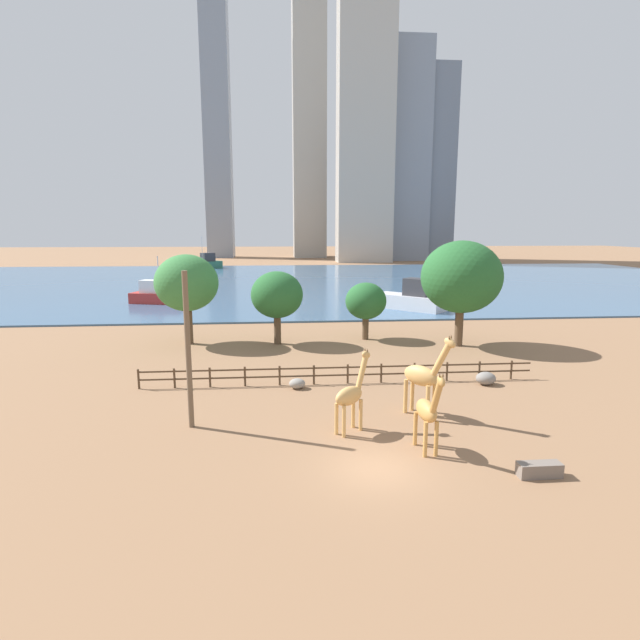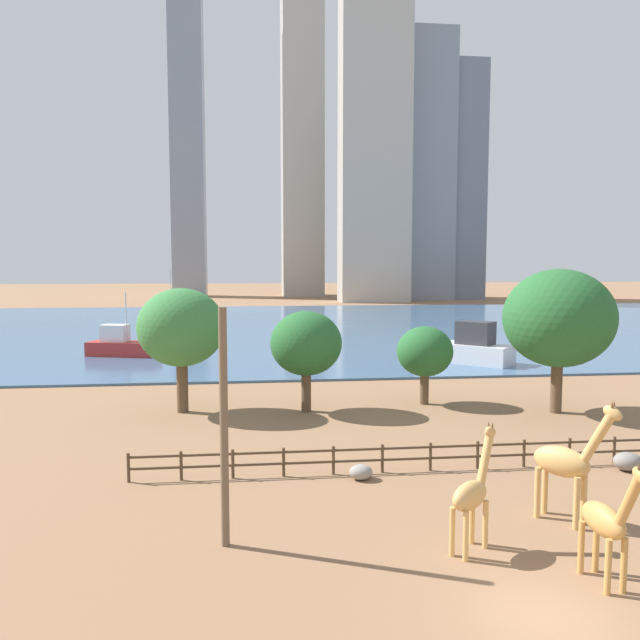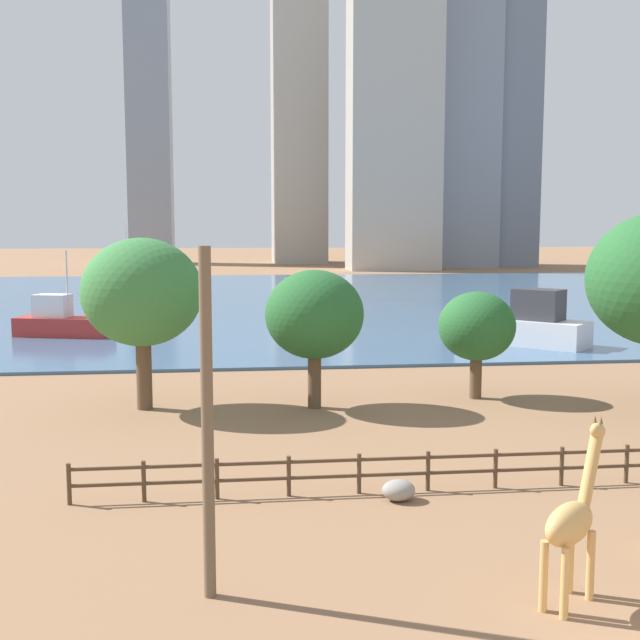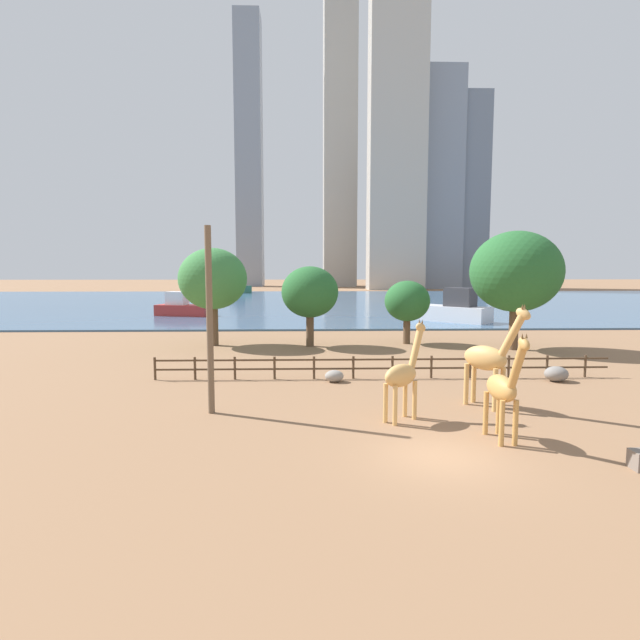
{
  "view_description": "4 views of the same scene",
  "coord_description": "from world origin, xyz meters",
  "px_view_note": "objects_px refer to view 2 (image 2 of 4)",
  "views": [
    {
      "loc": [
        -4.06,
        -19.53,
        10.08
      ],
      "look_at": [
        -0.35,
        23.59,
        2.19
      ],
      "focal_mm": 28.0,
      "sensor_mm": 36.0,
      "label": 1
    },
    {
      "loc": [
        -7.75,
        -15.14,
        9.52
      ],
      "look_at": [
        -1.8,
        36.34,
        4.77
      ],
      "focal_mm": 35.0,
      "sensor_mm": 36.0,
      "label": 2
    },
    {
      "loc": [
        -8.11,
        -12.46,
        8.56
      ],
      "look_at": [
        -2.28,
        37.56,
        2.52
      ],
      "focal_mm": 45.0,
      "sensor_mm": 36.0,
      "label": 3
    },
    {
      "loc": [
        -4.5,
        -15.99,
        6.26
      ],
      "look_at": [
        -3.29,
        24.33,
        2.12
      ],
      "focal_mm": 28.0,
      "sensor_mm": 36.0,
      "label": 4
    }
  ],
  "objects_px": {
    "tree_left_large": "(181,328)",
    "tree_left_small": "(306,344)",
    "giraffe_companion": "(566,462)",
    "boulder_by_pole": "(361,472)",
    "boulder_near_fence": "(628,461)",
    "boat_sailboat": "(174,303)",
    "utility_pole": "(224,428)",
    "giraffe_tall": "(472,494)",
    "boat_ferry": "(466,348)",
    "giraffe_young": "(607,522)",
    "tree_center_broad": "(559,318)",
    "boat_tug": "(122,345)",
    "tree_right_tall": "(425,352)"
  },
  "relations": [
    {
      "from": "tree_left_large",
      "to": "tree_left_small",
      "type": "xyz_separation_m",
      "value": [
        7.88,
        -0.69,
        -1.05
      ]
    },
    {
      "from": "giraffe_companion",
      "to": "boulder_by_pole",
      "type": "bearing_deg",
      "value": -166.03
    },
    {
      "from": "boulder_near_fence",
      "to": "boat_sailboat",
      "type": "bearing_deg",
      "value": 107.8
    },
    {
      "from": "utility_pole",
      "to": "boulder_by_pole",
      "type": "bearing_deg",
      "value": 45.63
    },
    {
      "from": "giraffe_tall",
      "to": "tree_left_large",
      "type": "xyz_separation_m",
      "value": [
        -11.5,
        20.74,
        3.5
      ]
    },
    {
      "from": "boulder_near_fence",
      "to": "giraffe_companion",
      "type": "bearing_deg",
      "value": -138.47
    },
    {
      "from": "utility_pole",
      "to": "boat_sailboat",
      "type": "xyz_separation_m",
      "value": [
        -13.78,
        104.91,
        -2.5
      ]
    },
    {
      "from": "boat_ferry",
      "to": "giraffe_young",
      "type": "bearing_deg",
      "value": 120.27
    },
    {
      "from": "tree_left_large",
      "to": "tree_center_broad",
      "type": "xyz_separation_m",
      "value": [
        23.68,
        -2.85,
        0.61
      ]
    },
    {
      "from": "tree_center_broad",
      "to": "boat_tug",
      "type": "bearing_deg",
      "value": 139.87
    },
    {
      "from": "giraffe_companion",
      "to": "utility_pole",
      "type": "bearing_deg",
      "value": -124.88
    },
    {
      "from": "tree_left_large",
      "to": "giraffe_companion",
      "type": "bearing_deg",
      "value": -50.34
    },
    {
      "from": "giraffe_tall",
      "to": "boat_tug",
      "type": "distance_m",
      "value": 49.26
    },
    {
      "from": "boulder_near_fence",
      "to": "tree_left_large",
      "type": "relative_size",
      "value": 0.16
    },
    {
      "from": "boulder_by_pole",
      "to": "boat_tug",
      "type": "bearing_deg",
      "value": 114.91
    },
    {
      "from": "boulder_by_pole",
      "to": "tree_center_broad",
      "type": "relative_size",
      "value": 0.11
    },
    {
      "from": "tree_left_small",
      "to": "boat_ferry",
      "type": "distance_m",
      "value": 23.91
    },
    {
      "from": "boulder_by_pole",
      "to": "tree_left_small",
      "type": "xyz_separation_m",
      "value": [
        -1.22,
        12.91,
        4.05
      ]
    },
    {
      "from": "boat_ferry",
      "to": "tree_center_broad",
      "type": "bearing_deg",
      "value": 131.65
    },
    {
      "from": "boulder_near_fence",
      "to": "tree_left_small",
      "type": "relative_size",
      "value": 0.2
    },
    {
      "from": "giraffe_tall",
      "to": "giraffe_young",
      "type": "height_order",
      "value": "giraffe_tall"
    },
    {
      "from": "giraffe_companion",
      "to": "boulder_by_pole",
      "type": "height_order",
      "value": "giraffe_companion"
    },
    {
      "from": "boat_ferry",
      "to": "boulder_by_pole",
      "type": "bearing_deg",
      "value": 106.91
    },
    {
      "from": "giraffe_young",
      "to": "tree_center_broad",
      "type": "bearing_deg",
      "value": 151.55
    },
    {
      "from": "giraffe_young",
      "to": "boat_tug",
      "type": "height_order",
      "value": "boat_tug"
    },
    {
      "from": "tree_right_tall",
      "to": "boat_tug",
      "type": "distance_m",
      "value": 34.25
    },
    {
      "from": "giraffe_young",
      "to": "boulder_near_fence",
      "type": "height_order",
      "value": "giraffe_young"
    },
    {
      "from": "giraffe_young",
      "to": "boulder_near_fence",
      "type": "bearing_deg",
      "value": 139.54
    },
    {
      "from": "giraffe_tall",
      "to": "tree_left_small",
      "type": "bearing_deg",
      "value": 60.35
    },
    {
      "from": "tree_left_large",
      "to": "tree_left_small",
      "type": "height_order",
      "value": "tree_left_large"
    },
    {
      "from": "tree_center_broad",
      "to": "tree_left_small",
      "type": "height_order",
      "value": "tree_center_broad"
    },
    {
      "from": "tree_center_broad",
      "to": "boulder_by_pole",
      "type": "bearing_deg",
      "value": -143.58
    },
    {
      "from": "utility_pole",
      "to": "tree_center_broad",
      "type": "height_order",
      "value": "tree_center_broad"
    },
    {
      "from": "boulder_near_fence",
      "to": "boat_tug",
      "type": "xyz_separation_m",
      "value": [
        -30.01,
        38.12,
        0.84
      ]
    },
    {
      "from": "giraffe_companion",
      "to": "boulder_near_fence",
      "type": "relative_size",
      "value": 3.7
    },
    {
      "from": "boat_ferry",
      "to": "boat_tug",
      "type": "distance_m",
      "value": 34.07
    },
    {
      "from": "tree_left_small",
      "to": "utility_pole",
      "type": "bearing_deg",
      "value": -103.47
    },
    {
      "from": "giraffe_tall",
      "to": "boulder_near_fence",
      "type": "xyz_separation_m",
      "value": [
        10.01,
        6.9,
        -1.5
      ]
    },
    {
      "from": "boat_ferry",
      "to": "boat_tug",
      "type": "xyz_separation_m",
      "value": [
        -33.09,
        8.11,
        -0.26
      ]
    },
    {
      "from": "giraffe_companion",
      "to": "tree_right_tall",
      "type": "bearing_deg",
      "value": 142.06
    },
    {
      "from": "giraffe_young",
      "to": "boat_tug",
      "type": "distance_m",
      "value": 52.97
    },
    {
      "from": "utility_pole",
      "to": "tree_right_tall",
      "type": "bearing_deg",
      "value": 57.61
    },
    {
      "from": "utility_pole",
      "to": "tree_right_tall",
      "type": "relative_size",
      "value": 1.53
    },
    {
      "from": "tree_left_large",
      "to": "boat_ferry",
      "type": "relative_size",
      "value": 0.92
    },
    {
      "from": "giraffe_companion",
      "to": "utility_pole",
      "type": "relative_size",
      "value": 0.59
    },
    {
      "from": "utility_pole",
      "to": "tree_center_broad",
      "type": "xyz_separation_m",
      "value": [
        20.29,
        16.59,
        1.99
      ]
    },
    {
      "from": "tree_right_tall",
      "to": "boat_ferry",
      "type": "relative_size",
      "value": 0.62
    },
    {
      "from": "giraffe_young",
      "to": "tree_left_large",
      "type": "bearing_deg",
      "value": -152.6
    },
    {
      "from": "giraffe_young",
      "to": "tree_left_large",
      "type": "height_order",
      "value": "tree_left_large"
    },
    {
      "from": "boulder_by_pole",
      "to": "boat_sailboat",
      "type": "distance_m",
      "value": 100.98
    }
  ]
}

